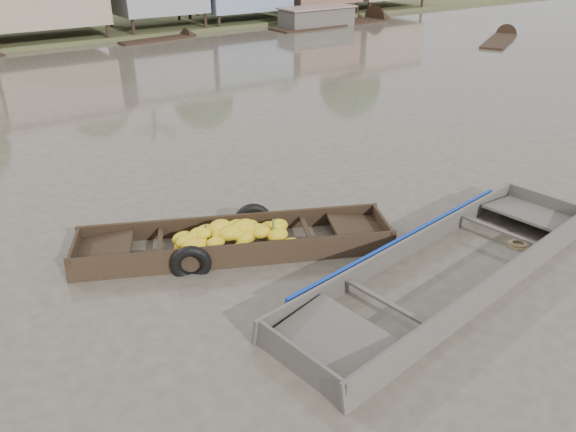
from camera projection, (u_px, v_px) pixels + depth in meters
ground at (300, 296)px, 10.13m from camera, size 120.00×120.00×0.00m
banana_boat at (231, 241)px, 11.50m from camera, size 6.49×4.04×0.90m
viewer_boat at (447, 273)px, 10.66m from camera, size 8.17×3.20×0.64m
distant_boats at (239, 33)px, 34.41m from camera, size 48.92×15.15×1.38m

